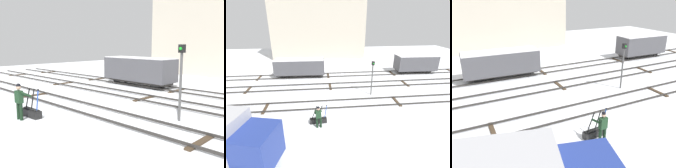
# 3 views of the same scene
# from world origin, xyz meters

# --- Properties ---
(ground_plane) EXTENTS (60.00, 60.00, 0.00)m
(ground_plane) POSITION_xyz_m (0.00, 0.00, 0.00)
(ground_plane) COLOR white
(track_main_line) EXTENTS (44.00, 1.94, 0.18)m
(track_main_line) POSITION_xyz_m (0.00, 0.00, 0.11)
(track_main_line) COLOR #2D2B28
(track_main_line) RESTS_ON ground_plane
(track_siding_near) EXTENTS (44.00, 1.94, 0.18)m
(track_siding_near) POSITION_xyz_m (0.00, 4.31, 0.11)
(track_siding_near) COLOR #2D2B28
(track_siding_near) RESTS_ON ground_plane
(track_siding_far) EXTENTS (44.00, 1.94, 0.18)m
(track_siding_far) POSITION_xyz_m (0.00, 8.17, 0.11)
(track_siding_far) COLOR #2D2B28
(track_siding_far) RESTS_ON ground_plane
(switch_lever_frame) EXTENTS (1.33, 0.43, 1.44)m
(switch_lever_frame) POSITION_xyz_m (-1.35, -2.61, 0.25)
(switch_lever_frame) COLOR black
(switch_lever_frame) RESTS_ON ground_plane
(rail_worker) EXTENTS (0.56, 0.65, 1.69)m
(rail_worker) POSITION_xyz_m (-1.32, -3.18, 0.94)
(rail_worker) COLOR black
(rail_worker) RESTS_ON ground_plane
(signal_post) EXTENTS (0.24, 0.32, 3.43)m
(signal_post) POSITION_xyz_m (3.95, 1.79, 2.13)
(signal_post) COLOR #4C4C4C
(signal_post) RESTS_ON ground_plane
(freight_car_back_track) EXTENTS (6.25, 2.30, 2.34)m
(freight_car_back_track) POSITION_xyz_m (-3.57, 8.17, 1.35)
(freight_car_back_track) COLOR #2D2B28
(freight_car_back_track) RESTS_ON ground_plane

